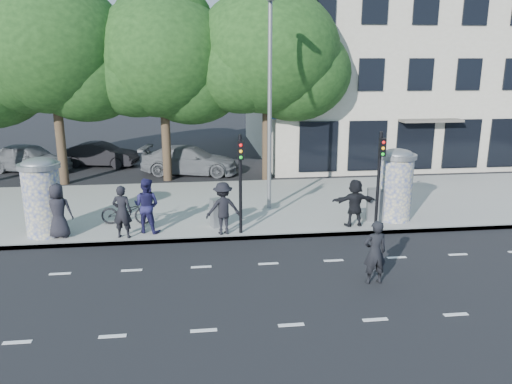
{
  "coord_description": "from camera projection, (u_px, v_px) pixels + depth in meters",
  "views": [
    {
      "loc": [
        -2.05,
        -12.31,
        5.87
      ],
      "look_at": [
        -0.12,
        3.5,
        1.67
      ],
      "focal_mm": 35.0,
      "sensor_mm": 36.0,
      "label": 1
    }
  ],
  "objects": [
    {
      "name": "traffic_pole_near",
      "position": [
        241.0,
        174.0,
        16.55
      ],
      "size": [
        0.22,
        0.31,
        3.4
      ],
      "color": "black",
      "rests_on": "sidewalk"
    },
    {
      "name": "ped_b",
      "position": [
        122.0,
        212.0,
        16.46
      ],
      "size": [
        0.73,
        0.56,
        1.79
      ],
      "primitive_type": "imported",
      "rotation": [
        0.0,
        0.0,
        2.92
      ],
      "color": "black",
      "rests_on": "sidewalk"
    },
    {
      "name": "building",
      "position": [
        409.0,
        59.0,
        32.62
      ],
      "size": [
        20.3,
        15.85,
        12.0
      ],
      "color": "#B1A994",
      "rests_on": "ground"
    },
    {
      "name": "ped_c",
      "position": [
        147.0,
        205.0,
        16.99
      ],
      "size": [
        1.12,
        1.01,
        1.9
      ],
      "primitive_type": "imported",
      "rotation": [
        0.0,
        0.0,
        2.76
      ],
      "color": "#1E1C46",
      "rests_on": "sidewalk"
    },
    {
      "name": "lane_dash_far",
      "position": [
        268.0,
        264.0,
        14.89
      ],
      "size": [
        32.0,
        0.12,
        0.01
      ],
      "primitive_type": "cube",
      "color": "silver",
      "rests_on": "ground"
    },
    {
      "name": "ground",
      "position": [
        276.0,
        284.0,
        13.55
      ],
      "size": [
        120.0,
        120.0,
        0.0
      ],
      "primitive_type": "plane",
      "color": "black",
      "rests_on": "ground"
    },
    {
      "name": "ped_a",
      "position": [
        58.0,
        211.0,
        16.48
      ],
      "size": [
        0.91,
        0.6,
        1.84
      ],
      "primitive_type": "imported",
      "rotation": [
        0.0,
        0.0,
        3.13
      ],
      "color": "black",
      "rests_on": "sidewalk"
    },
    {
      "name": "sidewalk",
      "position": [
        247.0,
        205.0,
        20.73
      ],
      "size": [
        40.0,
        8.0,
        0.15
      ],
      "primitive_type": "cube",
      "color": "gray",
      "rests_on": "ground"
    },
    {
      "name": "cabinet_left",
      "position": [
        218.0,
        213.0,
        17.66
      ],
      "size": [
        0.59,
        0.51,
        1.03
      ],
      "primitive_type": "cube",
      "rotation": [
        0.0,
        0.0,
        0.36
      ],
      "color": "gray",
      "rests_on": "sidewalk"
    },
    {
      "name": "bicycle",
      "position": [
        126.0,
        211.0,
        17.93
      ],
      "size": [
        0.83,
        1.87,
        0.95
      ],
      "primitive_type": "imported",
      "rotation": [
        0.0,
        0.0,
        1.46
      ],
      "color": "black",
      "rests_on": "sidewalk"
    },
    {
      "name": "man_road",
      "position": [
        375.0,
        252.0,
        13.4
      ],
      "size": [
        0.68,
        0.47,
        1.78
      ],
      "primitive_type": "imported",
      "rotation": [
        0.0,
        0.0,
        3.21
      ],
      "color": "black",
      "rests_on": "ground"
    },
    {
      "name": "tree_center",
      "position": [
        267.0,
        51.0,
        23.92
      ],
      "size": [
        7.0,
        7.0,
        9.3
      ],
      "color": "#38281C",
      "rests_on": "ground"
    },
    {
      "name": "curb",
      "position": [
        259.0,
        237.0,
        16.94
      ],
      "size": [
        40.0,
        0.1,
        0.16
      ],
      "primitive_type": "cube",
      "color": "slate",
      "rests_on": "ground"
    },
    {
      "name": "tree_near_left",
      "position": [
        162.0,
        57.0,
        23.78
      ],
      "size": [
        6.8,
        6.8,
        8.97
      ],
      "color": "#38281C",
      "rests_on": "ground"
    },
    {
      "name": "cabinet_right",
      "position": [
        375.0,
        205.0,
        18.32
      ],
      "size": [
        0.64,
        0.52,
        1.21
      ],
      "primitive_type": "cube",
      "rotation": [
        0.0,
        0.0,
        -0.18
      ],
      "color": "slate",
      "rests_on": "sidewalk"
    },
    {
      "name": "ad_column_right",
      "position": [
        396.0,
        183.0,
        18.28
      ],
      "size": [
        1.36,
        1.36,
        2.65
      ],
      "color": "beige",
      "rests_on": "sidewalk"
    },
    {
      "name": "street_lamp",
      "position": [
        270.0,
        90.0,
        18.79
      ],
      "size": [
        0.25,
        0.93,
        8.0
      ],
      "color": "slate",
      "rests_on": "sidewalk"
    },
    {
      "name": "lane_dash_near",
      "position": [
        291.0,
        325.0,
        11.44
      ],
      "size": [
        32.0,
        0.12,
        0.01
      ],
      "primitive_type": "cube",
      "color": "silver",
      "rests_on": "ground"
    },
    {
      "name": "traffic_pole_far",
      "position": [
        380.0,
        170.0,
        17.12
      ],
      "size": [
        0.22,
        0.31,
        3.4
      ],
      "color": "black",
      "rests_on": "sidewalk"
    },
    {
      "name": "car_mid",
      "position": [
        100.0,
        155.0,
        28.48
      ],
      "size": [
        2.34,
        4.38,
        1.37
      ],
      "primitive_type": "imported",
      "rotation": [
        0.0,
        0.0,
        1.35
      ],
      "color": "black",
      "rests_on": "ground"
    },
    {
      "name": "tree_mid_left",
      "position": [
        51.0,
        47.0,
        22.89
      ],
      "size": [
        7.2,
        7.2,
        9.57
      ],
      "color": "#38281C",
      "rests_on": "ground"
    },
    {
      "name": "car_left",
      "position": [
        29.0,
        158.0,
        27.03
      ],
      "size": [
        3.45,
        4.95,
        1.57
      ],
      "primitive_type": "imported",
      "rotation": [
        0.0,
        0.0,
        1.18
      ],
      "color": "slate",
      "rests_on": "ground"
    },
    {
      "name": "ped_d",
      "position": [
        223.0,
        208.0,
        16.84
      ],
      "size": [
        1.27,
        0.88,
        1.8
      ],
      "primitive_type": "imported",
      "rotation": [
        0.0,
        0.0,
        3.33
      ],
      "color": "black",
      "rests_on": "sidewalk"
    },
    {
      "name": "ped_f",
      "position": [
        355.0,
        203.0,
        17.66
      ],
      "size": [
        1.61,
        0.66,
        1.71
      ],
      "primitive_type": "imported",
      "rotation": [
        0.0,
        0.0,
        3.2
      ],
      "color": "black",
      "rests_on": "sidewalk"
    },
    {
      "name": "car_right",
      "position": [
        190.0,
        160.0,
        26.54
      ],
      "size": [
        3.13,
        5.47,
        1.49
      ],
      "primitive_type": "imported",
      "rotation": [
        0.0,
        0.0,
        1.36
      ],
      "color": "slate",
      "rests_on": "ground"
    },
    {
      "name": "ad_column_left",
      "position": [
        42.0,
        195.0,
        16.63
      ],
      "size": [
        1.36,
        1.36,
        2.65
      ],
      "color": "beige",
      "rests_on": "sidewalk"
    }
  ]
}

